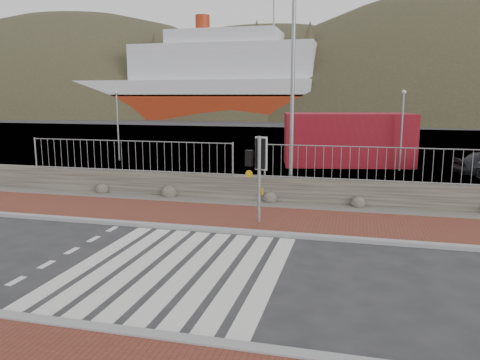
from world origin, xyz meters
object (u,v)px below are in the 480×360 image
(ferry, at_px, (189,87))
(streetlight, at_px, (297,71))
(shipping_container, at_px, (348,139))
(traffic_signal_far, at_px, (258,161))

(ferry, distance_m, streetlight, 65.31)
(streetlight, bearing_deg, shipping_container, 84.36)
(ferry, height_order, shipping_container, ferry)
(traffic_signal_far, xyz_separation_m, streetlight, (0.57, 4.03, 2.80))
(ferry, relative_size, shipping_container, 7.25)
(traffic_signal_far, bearing_deg, ferry, -55.27)
(ferry, relative_size, streetlight, 5.96)
(traffic_signal_far, relative_size, shipping_container, 0.39)
(shipping_container, bearing_deg, streetlight, -111.87)
(streetlight, xyz_separation_m, shipping_container, (1.73, 9.18, -3.29))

